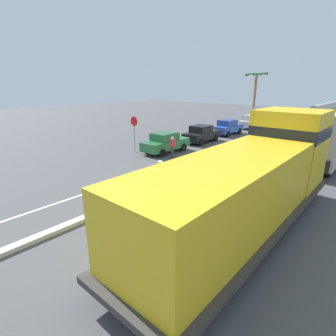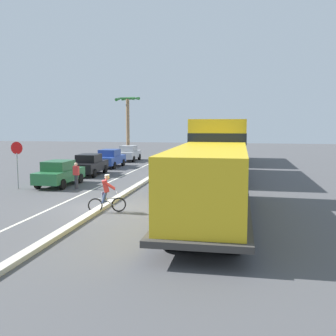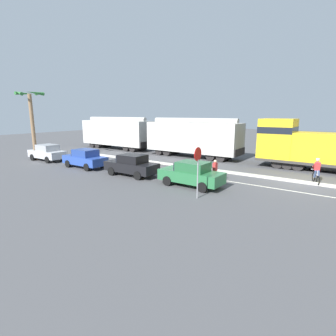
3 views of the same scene
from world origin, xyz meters
name	(u,v)px [view 3 (image 3 of 3)]	position (x,y,z in m)	size (l,w,h in m)	color
ground_plane	(301,183)	(0.00, 0.00, 0.00)	(120.00, 120.00, 0.00)	#4C4C4F
median_curb	(219,171)	(0.00, 6.00, 0.08)	(0.36, 36.00, 0.16)	beige
lane_stripe	(206,178)	(-2.40, 6.00, 0.00)	(0.14, 36.00, 0.01)	silver
locomotive	(323,149)	(5.21, -0.64, 1.80)	(3.10, 11.61, 4.20)	gold
hopper_car_lead	(193,138)	(5.21, 11.52, 2.08)	(2.90, 10.60, 4.18)	#BBB9B1
hopper_car_middle	(117,133)	(5.21, 23.12, 2.08)	(2.90, 10.60, 4.18)	beige
parked_car_green	(191,174)	(-5.00, 5.73, 0.82)	(1.87, 4.22, 1.62)	#286B3D
parked_car_black	(132,165)	(-5.04, 10.94, 0.82)	(1.93, 4.25, 1.62)	black
parked_car_blue	(85,158)	(-5.21, 16.28, 0.82)	(1.86, 4.21, 1.62)	#28479E
parked_car_silver	(47,153)	(-5.17, 22.25, 0.82)	(1.91, 4.24, 1.62)	#B7BABF
cyclist	(317,172)	(0.45, -0.83, 0.82)	(1.62, 0.71, 1.71)	black
stop_sign	(198,163)	(-6.97, 4.20, 2.02)	(0.76, 0.08, 2.88)	gray
palm_tree_near	(31,112)	(-5.63, 23.61, 4.80)	(2.44, 2.26, 6.88)	#846647
pedestrian_by_cars	(215,171)	(-3.45, 4.80, 0.85)	(0.34, 0.22, 1.62)	#33333D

